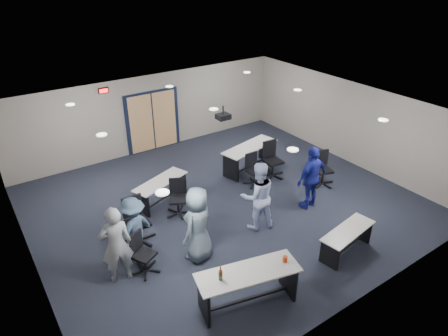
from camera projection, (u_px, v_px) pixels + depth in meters
floor at (224, 203)px, 11.32m from camera, size 10.00×10.00×0.00m
back_wall at (152, 113)px, 13.97m from camera, size 10.00×0.04×2.70m
front_wall at (361, 252)px, 7.41m from camera, size 10.00×0.04×2.70m
left_wall at (24, 224)px, 8.19m from camera, size 0.04×9.00×2.70m
right_wall at (349, 122)px, 13.19m from camera, size 0.04×9.00×2.70m
ceiling at (225, 114)px, 10.06m from camera, size 10.00×9.00×0.04m
double_door at (153, 121)px, 14.08m from camera, size 2.00×0.07×2.20m
exit_sign at (103, 91)px, 12.61m from camera, size 0.32×0.07×0.18m
ceiling_projector at (223, 116)px, 10.71m from camera, size 0.35×0.32×0.37m
ceiling_can_lights at (219, 112)px, 10.25m from camera, size 6.24×5.74×0.02m
table_front_left at (248, 282)px, 7.80m from camera, size 2.15×1.14×1.14m
table_front_right at (347, 237)px, 9.26m from camera, size 1.63×0.76×0.64m
table_back_left at (161, 188)px, 11.18m from camera, size 1.79×1.13×0.69m
table_back_right at (250, 154)px, 12.89m from camera, size 2.14×1.11×0.83m
chair_back_a at (138, 221)px, 9.56m from camera, size 0.74×0.74×1.18m
chair_back_b at (178, 198)px, 10.64m from camera, size 0.86×0.86×1.00m
chair_back_c at (255, 170)px, 12.04m from camera, size 0.64×0.64×1.00m
chair_back_d at (273, 160)px, 12.46m from camera, size 0.80×0.80×1.16m
chair_loose_left at (144, 254)px, 8.67m from camera, size 0.82×0.82×0.97m
chair_loose_right at (324, 169)px, 12.04m from camera, size 0.84×0.84×1.06m
person_gray at (116, 245)px, 8.27m from camera, size 0.74×0.55×1.83m
person_plaid at (198, 224)px, 8.90m from camera, size 1.06×0.92×1.83m
person_lightblue at (258, 196)px, 9.95m from camera, size 1.06×0.93×1.83m
person_navy at (312, 178)px, 10.78m from camera, size 1.11×0.53×1.83m
person_back at (134, 229)px, 8.97m from camera, size 1.16×0.92×1.58m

